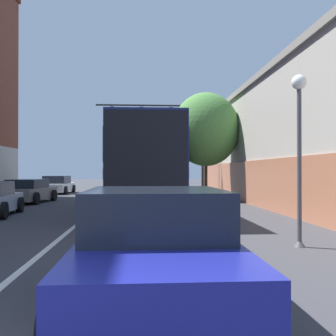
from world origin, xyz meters
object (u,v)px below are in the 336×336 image
object	(u,v)px
parked_car_left_far	(58,185)
traffic_signal_gantry	(168,125)
bus	(145,165)
street_lamp	(299,142)
street_tree_near	(206,129)
parked_car_left_near	(29,191)
hatchback_foreground	(156,252)

from	to	relation	value
parked_car_left_far	traffic_signal_gantry	size ratio (longest dim) A/B	0.60
bus	street_lamp	xyz separation A→B (m)	(3.36, -8.91, 0.37)
street_tree_near	street_lamp	bearing A→B (deg)	-90.93
parked_car_left_near	traffic_signal_gantry	xyz separation A→B (m)	(7.82, 6.33, 4.30)
parked_car_left_far	street_tree_near	size ratio (longest dim) A/B	0.73
hatchback_foreground	street_tree_near	bearing A→B (deg)	-11.39
bus	parked_car_left_far	bearing A→B (deg)	27.20
street_lamp	street_tree_near	xyz separation A→B (m)	(0.23, 14.18, 1.77)
traffic_signal_gantry	parked_car_left_near	bearing A→B (deg)	-141.02
bus	street_lamp	size ratio (longest dim) A/B	3.25
street_tree_near	bus	bearing A→B (deg)	-124.28
street_lamp	parked_car_left_near	bearing A→B (deg)	126.52
bus	hatchback_foreground	size ratio (longest dim) A/B	3.15
hatchback_foreground	traffic_signal_gantry	xyz separation A→B (m)	(1.64, 22.78, 4.23)
hatchback_foreground	parked_car_left_far	size ratio (longest dim) A/B	0.86
bus	parked_car_left_near	world-z (taller)	bus
parked_car_left_far	street_lamp	xyz separation A→B (m)	(9.83, -21.51, 1.71)
parked_car_left_near	street_lamp	xyz separation A→B (m)	(9.49, -12.82, 1.73)
bus	street_tree_near	size ratio (longest dim) A/B	1.98
parked_car_left_near	street_lamp	world-z (taller)	street_lamp
parked_car_left_far	traffic_signal_gantry	xyz separation A→B (m)	(8.16, -2.37, 4.28)
traffic_signal_gantry	street_lamp	bearing A→B (deg)	-85.02
traffic_signal_gantry	bus	bearing A→B (deg)	-99.38
bus	traffic_signal_gantry	xyz separation A→B (m)	(1.69, 10.23, 2.94)
parked_car_left_near	parked_car_left_far	size ratio (longest dim) A/B	0.92
hatchback_foreground	parked_car_left_far	distance (m)	25.98
bus	street_lamp	world-z (taller)	street_lamp
bus	traffic_signal_gantry	world-z (taller)	traffic_signal_gantry
traffic_signal_gantry	street_lamp	distance (m)	19.39
hatchback_foreground	street_tree_near	size ratio (longest dim) A/B	0.63
parked_car_left_far	traffic_signal_gantry	bearing A→B (deg)	-104.28
hatchback_foreground	bus	bearing A→B (deg)	0.07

